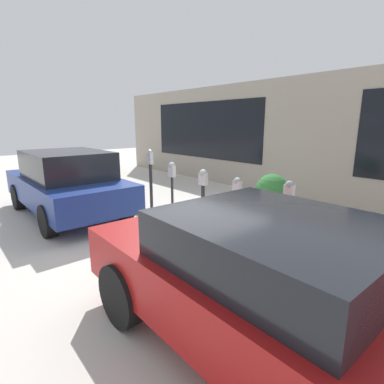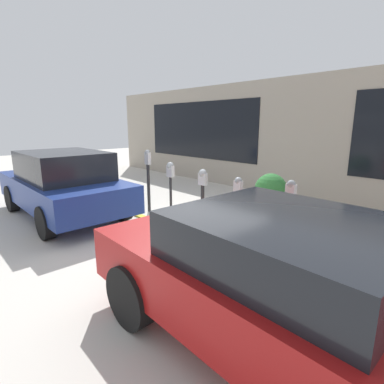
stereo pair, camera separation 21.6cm
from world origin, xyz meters
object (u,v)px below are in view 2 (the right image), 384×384
at_px(parking_meter_fourth, 170,178).
at_px(planter_box, 270,207).
at_px(parking_meter_nearest, 289,209).
at_px(parked_car_front, 273,276).
at_px(parking_meter_farthest, 148,174).
at_px(parking_meter_second, 238,200).
at_px(parked_car_middle, 63,183).
at_px(parking_meter_middle, 203,189).

bearing_deg(parking_meter_fourth, planter_box, -145.89).
xyz_separation_m(parking_meter_nearest, parked_car_front, (-0.92, 1.92, -0.12)).
xyz_separation_m(parking_meter_farthest, parked_car_front, (-4.82, 1.86, -0.22)).
bearing_deg(parking_meter_second, parked_car_front, 136.25).
height_order(parked_car_front, parked_car_middle, parked_car_middle).
bearing_deg(parking_meter_nearest, parking_meter_second, 5.07).
distance_m(parking_meter_middle, parking_meter_fourth, 1.04).
distance_m(parking_meter_nearest, parking_meter_middle, 1.98).
bearing_deg(planter_box, parking_meter_middle, 55.87).
xyz_separation_m(parking_meter_nearest, parking_meter_fourth, (3.01, 0.05, 0.12)).
xyz_separation_m(parking_meter_nearest, planter_box, (1.13, -1.22, -0.43)).
height_order(parking_meter_middle, parked_car_middle, parked_car_middle).
bearing_deg(parking_meter_middle, parking_meter_farthest, 1.08).
height_order(parking_meter_middle, parked_car_front, parked_car_front).
distance_m(parking_meter_second, parked_car_middle, 4.33).
xyz_separation_m(parking_meter_middle, parking_meter_fourth, (1.03, 0.03, 0.10)).
distance_m(parking_meter_second, parked_car_front, 2.65).
bearing_deg(parking_meter_fourth, parking_meter_nearest, -179.01).
relative_size(parking_meter_second, planter_box, 0.85).
distance_m(parking_meter_second, parking_meter_middle, 0.98).
distance_m(parking_meter_fourth, planter_box, 2.34).
bearing_deg(parked_car_front, parking_meter_middle, -32.24).
bearing_deg(parking_meter_middle, parking_meter_fourth, 1.45).
xyz_separation_m(parking_meter_farthest, parked_car_middle, (1.08, 1.73, -0.17)).
distance_m(parking_meter_nearest, parked_car_middle, 5.30).
relative_size(parking_meter_second, parking_meter_fourth, 0.94).
bearing_deg(parking_meter_nearest, parked_car_front, 115.53).
xyz_separation_m(parking_meter_fourth, parked_car_middle, (1.97, 1.74, -0.19)).
xyz_separation_m(parking_meter_second, parking_meter_farthest, (2.90, -0.03, 0.13)).
bearing_deg(parking_meter_fourth, parking_meter_middle, -178.55).
height_order(planter_box, parked_car_middle, parked_car_middle).
height_order(parking_meter_farthest, parked_car_front, parking_meter_farthest).
distance_m(parking_meter_nearest, parking_meter_second, 1.00).
bearing_deg(parked_car_middle, parking_meter_middle, -149.50).
height_order(parking_meter_nearest, parking_meter_farthest, parking_meter_farthest).
xyz_separation_m(parking_meter_nearest, parking_meter_middle, (1.98, 0.03, 0.02)).
distance_m(parking_meter_nearest, parking_meter_fourth, 3.01).
xyz_separation_m(parked_car_front, parked_car_middle, (5.90, -0.12, 0.05)).
relative_size(parking_meter_farthest, parked_car_middle, 0.37).
relative_size(planter_box, parked_car_front, 0.39).
height_order(parking_meter_middle, planter_box, parking_meter_middle).
xyz_separation_m(parking_meter_middle, parked_car_front, (-2.90, 1.89, -0.14)).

